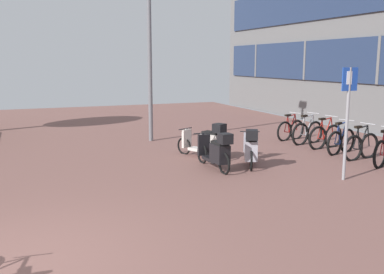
{
  "coord_description": "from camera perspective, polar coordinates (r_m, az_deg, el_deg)",
  "views": [
    {
      "loc": [
        0.26,
        -5.65,
        2.6
      ],
      "look_at": [
        3.86,
        3.32,
        0.91
      ],
      "focal_mm": 40.52,
      "sensor_mm": 36.0,
      "label": 1
    }
  ],
  "objects": [
    {
      "name": "scooter_far",
      "position": [
        10.89,
        7.73,
        -1.51
      ],
      "size": [
        0.99,
        1.58,
        1.03
      ],
      "color": "black",
      "rests_on": "ground"
    },
    {
      "name": "bicycle_rack_05",
      "position": [
        14.27,
        14.97,
        0.54
      ],
      "size": [
        1.42,
        0.48,
        1.03
      ],
      "color": "black",
      "rests_on": "ground"
    },
    {
      "name": "parking_sign",
      "position": [
        9.98,
        19.8,
        3.19
      ],
      "size": [
        0.4,
        0.07,
        2.48
      ],
      "color": "gray",
      "rests_on": "ground"
    },
    {
      "name": "bicycle_rack_03",
      "position": [
        13.04,
        19.04,
        -0.57
      ],
      "size": [
        1.34,
        0.54,
        1.0
      ],
      "color": "black",
      "rests_on": "ground"
    },
    {
      "name": "ground",
      "position": [
        6.34,
        -9.58,
        -14.68
      ],
      "size": [
        21.0,
        40.0,
        0.13
      ],
      "color": "#2D2F32"
    },
    {
      "name": "scooter_mid",
      "position": [
        10.47,
        3.24,
        -1.96
      ],
      "size": [
        0.52,
        1.76,
        0.99
      ],
      "color": "black",
      "rests_on": "ground"
    },
    {
      "name": "scooter_near",
      "position": [
        11.71,
        1.96,
        -0.64
      ],
      "size": [
        0.96,
        1.59,
        1.02
      ],
      "color": "black",
      "rests_on": "ground"
    },
    {
      "name": "bicycle_rack_02",
      "position": [
        12.46,
        21.39,
        -1.17
      ],
      "size": [
        1.36,
        0.48,
        1.0
      ],
      "color": "black",
      "rests_on": "ground"
    },
    {
      "name": "bicycle_rack_06",
      "position": [
        14.86,
        12.85,
        0.89
      ],
      "size": [
        1.26,
        0.47,
        0.95
      ],
      "color": "black",
      "rests_on": "ground"
    },
    {
      "name": "bicycle_rack_04",
      "position": [
        13.69,
        17.15,
        0.04
      ],
      "size": [
        1.39,
        0.48,
        1.02
      ],
      "color": "black",
      "rests_on": "ground"
    },
    {
      "name": "lamp_post",
      "position": [
        14.25,
        -5.63,
        13.14
      ],
      "size": [
        0.2,
        0.52,
        6.18
      ],
      "color": "slate",
      "rests_on": "ground"
    }
  ]
}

